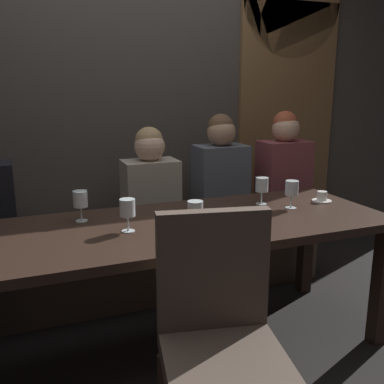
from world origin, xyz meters
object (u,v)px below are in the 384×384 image
object	(u,v)px
dining_table	(186,238)
wine_glass_near_left	(80,201)
wine_glass_far_right	(262,186)
banquette_bench	(150,264)
diner_bearded	(150,185)
diner_near_end	(284,169)
espresso_cup	(322,197)
chair_near_side	(219,326)
wine_glass_end_left	(127,209)
diner_far_end	(221,174)
wine_glass_center_back	(292,189)
wine_glass_far_left	(195,212)

from	to	relation	value
dining_table	wine_glass_near_left	distance (m)	0.59
wine_glass_far_right	banquette_bench	bearing A→B (deg)	135.74
wine_glass_near_left	diner_bearded	bearing A→B (deg)	42.23
diner_near_end	wine_glass_far_right	world-z (taller)	diner_near_end
espresso_cup	diner_bearded	bearing A→B (deg)	146.87
wine_glass_far_right	chair_near_side	bearing A→B (deg)	-127.95
dining_table	wine_glass_end_left	size ratio (longest dim) A/B	13.41
diner_near_end	diner_far_end	bearing A→B (deg)	176.07
diner_near_end	wine_glass_end_left	distance (m)	1.53
diner_far_end	wine_glass_center_back	size ratio (longest dim) A/B	4.86
dining_table	wine_glass_end_left	xyz separation A→B (m)	(-0.32, -0.04, 0.20)
chair_near_side	diner_far_end	xyz separation A→B (m)	(0.68, 1.43, 0.27)
wine_glass_end_left	dining_table	bearing A→B (deg)	6.96
banquette_bench	diner_bearded	bearing A→B (deg)	-60.13
wine_glass_end_left	wine_glass_near_left	world-z (taller)	same
chair_near_side	diner_near_end	world-z (taller)	diner_near_end
wine_glass_far_left	wine_glass_near_left	xyz separation A→B (m)	(-0.48, 0.41, -0.00)
wine_glass_far_left	diner_far_end	bearing A→B (deg)	58.21
diner_near_end	banquette_bench	bearing A→B (deg)	178.74
diner_near_end	wine_glass_near_left	bearing A→B (deg)	-163.38
diner_near_end	diner_bearded	bearing A→B (deg)	179.57
banquette_bench	espresso_cup	distance (m)	1.24
diner_bearded	wine_glass_near_left	xyz separation A→B (m)	(-0.52, -0.47, 0.06)
wine_glass_far_left	espresso_cup	world-z (taller)	wine_glass_far_left
diner_far_end	wine_glass_center_back	world-z (taller)	diner_far_end
chair_near_side	wine_glass_near_left	xyz separation A→B (m)	(-0.36, 0.94, 0.29)
dining_table	espresso_cup	world-z (taller)	espresso_cup
dining_table	espresso_cup	bearing A→B (deg)	5.16
chair_near_side	banquette_bench	bearing A→B (deg)	84.24
banquette_bench	wine_glass_end_left	bearing A→B (deg)	-113.33
diner_bearded	wine_glass_end_left	xyz separation A→B (m)	(-0.33, -0.72, 0.06)
wine_glass_near_left	wine_glass_center_back	size ratio (longest dim) A/B	1.00
diner_near_end	wine_glass_end_left	bearing A→B (deg)	-152.14
wine_glass_far_right	wine_glass_near_left	xyz separation A→B (m)	(-1.06, 0.05, 0.00)
chair_near_side	diner_bearded	distance (m)	1.43
wine_glass_far_left	dining_table	bearing A→B (deg)	82.03
diner_far_end	wine_glass_far_left	world-z (taller)	diner_far_end
banquette_bench	wine_glass_end_left	size ratio (longest dim) A/B	15.24
chair_near_side	wine_glass_far_right	size ratio (longest dim) A/B	5.98
chair_near_side	diner_bearded	bearing A→B (deg)	83.84
espresso_cup	wine_glass_center_back	bearing A→B (deg)	-167.04
banquette_bench	diner_far_end	xyz separation A→B (m)	(0.54, 0.01, 0.60)
banquette_bench	wine_glass_far_left	world-z (taller)	wine_glass_far_left
dining_table	wine_glass_near_left	xyz separation A→B (m)	(-0.51, 0.22, 0.20)
diner_far_end	wine_glass_far_right	xyz separation A→B (m)	(0.01, -0.55, 0.03)
wine_glass_far_right	wine_glass_far_left	bearing A→B (deg)	-147.90
dining_table	wine_glass_near_left	bearing A→B (deg)	156.91
dining_table	banquette_bench	world-z (taller)	dining_table
dining_table	diner_bearded	size ratio (longest dim) A/B	3.02
diner_bearded	wine_glass_far_right	distance (m)	0.75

